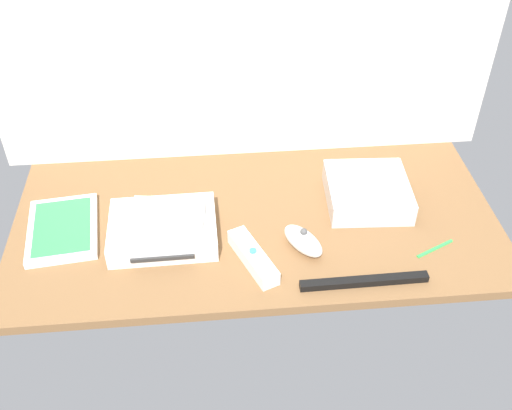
% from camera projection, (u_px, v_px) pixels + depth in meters
% --- Properties ---
extents(ground_plane, '(1.00, 0.48, 0.02)m').
position_uv_depth(ground_plane, '(256.00, 223.00, 1.26)').
color(ground_plane, brown).
rests_on(ground_plane, ground).
extents(back_wall, '(1.10, 0.01, 0.64)m').
position_uv_depth(back_wall, '(245.00, 23.00, 1.24)').
color(back_wall, silver).
rests_on(back_wall, ground).
extents(game_console, '(0.21, 0.17, 0.04)m').
position_uv_depth(game_console, '(163.00, 229.00, 1.20)').
color(game_console, white).
rests_on(game_console, ground_plane).
extents(mini_computer, '(0.18, 0.18, 0.05)m').
position_uv_depth(mini_computer, '(367.00, 191.00, 1.29)').
color(mini_computer, silver).
rests_on(mini_computer, ground_plane).
extents(game_case, '(0.16, 0.20, 0.02)m').
position_uv_depth(game_case, '(63.00, 230.00, 1.22)').
color(game_case, white).
rests_on(game_case, ground_plane).
extents(remote_wand, '(0.09, 0.15, 0.03)m').
position_uv_depth(remote_wand, '(253.00, 257.00, 1.15)').
color(remote_wand, white).
rests_on(remote_wand, ground_plane).
extents(remote_nunchuk, '(0.09, 0.11, 0.05)m').
position_uv_depth(remote_nunchuk, '(303.00, 241.00, 1.18)').
color(remote_nunchuk, white).
rests_on(remote_nunchuk, ground_plane).
extents(remote_classic_pad, '(0.15, 0.10, 0.02)m').
position_uv_depth(remote_classic_pad, '(167.00, 213.00, 1.19)').
color(remote_classic_pad, white).
rests_on(remote_classic_pad, game_console).
extents(sensor_bar, '(0.24, 0.02, 0.01)m').
position_uv_depth(sensor_bar, '(364.00, 281.00, 1.12)').
color(sensor_bar, black).
rests_on(sensor_bar, ground_plane).
extents(stylus_pen, '(0.08, 0.05, 0.01)m').
position_uv_depth(stylus_pen, '(435.00, 248.00, 1.19)').
color(stylus_pen, green).
rests_on(stylus_pen, ground_plane).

